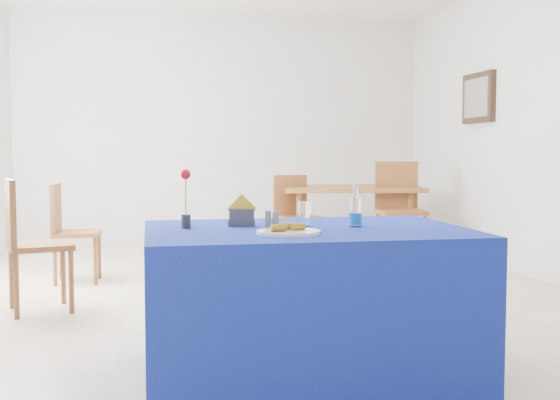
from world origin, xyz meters
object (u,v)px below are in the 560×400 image
object	(u,v)px
chair_win_a	(27,236)
chair_bg_left	(294,210)
oak_table	(351,193)
plate	(288,232)
chair_win_b	(68,225)
water_bottle	(355,213)
blue_table	(306,303)
chair_bg_right	(399,203)

from	to	relation	value
chair_win_a	chair_bg_left	bearing A→B (deg)	-63.17
chair_bg_left	oak_table	bearing A→B (deg)	3.49
plate	chair_win_b	size ratio (longest dim) A/B	0.35
water_bottle	chair_bg_left	world-z (taller)	water_bottle
blue_table	oak_table	bearing A→B (deg)	70.68
plate	chair_bg_left	distance (m)	4.20
chair_bg_right	oak_table	bearing A→B (deg)	131.71
oak_table	chair_bg_left	bearing A→B (deg)	-161.22
blue_table	chair_bg_left	distance (m)	3.96
water_bottle	chair_win_b	xyz separation A→B (m)	(-1.74, 2.85, -0.33)
plate	blue_table	xyz separation A→B (m)	(0.14, 0.21, -0.39)
plate	chair_win_b	distance (m)	3.38
blue_table	water_bottle	distance (m)	0.52
blue_table	water_bottle	bearing A→B (deg)	6.41
oak_table	chair_bg_right	world-z (taller)	chair_bg_right
oak_table	chair_win_b	size ratio (longest dim) A/B	1.89
plate	blue_table	size ratio (longest dim) A/B	0.19
chair_bg_right	chair_win_a	size ratio (longest dim) A/B	1.09
water_bottle	chair_win_a	world-z (taller)	water_bottle
oak_table	chair_win_a	distance (m)	3.89
blue_table	chair_bg_right	bearing A→B (deg)	63.21
water_bottle	chair_bg_left	size ratio (longest dim) A/B	0.24
blue_table	chair_bg_right	world-z (taller)	chair_bg_right
water_bottle	chair_bg_left	distance (m)	3.90
water_bottle	chair_bg_right	size ratio (longest dim) A/B	0.21
chair_bg_right	chair_win_a	xyz separation A→B (m)	(-3.45, -1.86, -0.05)
water_bottle	chair_bg_right	xyz separation A→B (m)	(1.56, 3.58, -0.23)
chair_win_a	chair_win_b	xyz separation A→B (m)	(0.15, 1.13, -0.05)
plate	chair_bg_left	size ratio (longest dim) A/B	0.34
oak_table	water_bottle	bearing A→B (deg)	-106.10
chair_bg_left	chair_win_a	distance (m)	3.20
chair_bg_left	chair_bg_right	world-z (taller)	chair_bg_right
chair_bg_left	chair_win_b	world-z (taller)	chair_bg_left
blue_table	plate	bearing A→B (deg)	-122.33
blue_table	chair_bg_left	xyz separation A→B (m)	(0.75, 3.89, 0.13)
oak_table	chair_win_b	distance (m)	3.18
blue_table	chair_win_b	world-z (taller)	chair_win_b
plate	water_bottle	distance (m)	0.47
chair_win_a	plate	bearing A→B (deg)	-157.88
plate	oak_table	xyz separation A→B (m)	(1.58, 4.34, -0.09)
blue_table	water_bottle	xyz separation A→B (m)	(0.26, 0.03, 0.45)
water_bottle	plate	bearing A→B (deg)	-148.63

